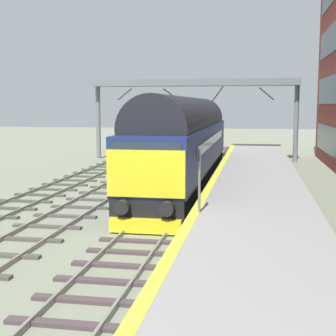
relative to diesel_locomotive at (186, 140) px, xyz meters
The scene contains 8 objects.
ground_plane 5.69m from the diesel_locomotive, 90.01° to the right, with size 140.00×140.00×0.00m, color gray.
track_main 5.66m from the diesel_locomotive, 90.01° to the right, with size 2.50×60.00×0.15m.
track_adjacent_west 6.70m from the diesel_locomotive, 124.97° to the right, with size 2.50×60.00×0.15m.
track_adjacent_far_west 8.58m from the diesel_locomotive, 141.57° to the right, with size 2.50×60.00×0.15m.
station_platform 6.56m from the diesel_locomotive, 54.88° to the right, with size 4.00×44.00×1.01m.
diesel_locomotive is the anchor object (origin of this frame).
platform_number_sign 10.53m from the diesel_locomotive, 79.76° to the right, with size 0.10×0.44×1.95m.
overhead_footbridge 13.26m from the diesel_locomotive, 95.23° to the left, with size 15.75×2.00×6.20m.
Camera 1 is at (3.53, -20.04, 4.28)m, focal length 52.85 mm.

